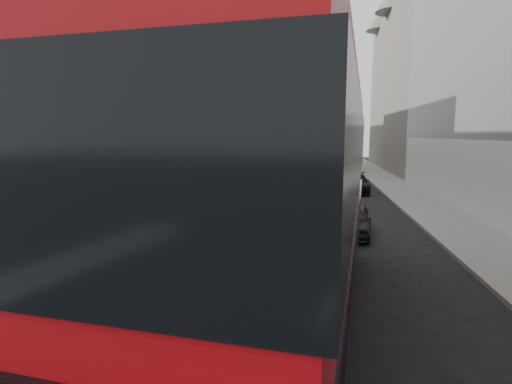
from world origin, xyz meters
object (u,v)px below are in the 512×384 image
at_px(street_lamp, 144,132).
at_px(car_c, 356,183).
at_px(red_bus, 283,201).
at_px(car_b, 301,187).
at_px(car_a, 353,220).
at_px(grey_bus, 334,153).

relative_size(street_lamp, car_c, 1.55).
bearing_deg(red_bus, car_c, 87.47).
distance_m(red_bus, car_b, 18.33).
distance_m(car_a, car_c, 12.45).
height_order(car_a, car_b, car_b).
height_order(street_lamp, grey_bus, street_lamp).
bearing_deg(red_bus, grey_bus, 92.83).
relative_size(street_lamp, red_bus, 0.55).
bearing_deg(car_c, grey_bus, 94.89).
height_order(street_lamp, car_c, street_lamp).
bearing_deg(car_c, car_a, -93.00).
xyz_separation_m(red_bus, car_a, (2.17, 8.60, -2.17)).
xyz_separation_m(car_a, car_c, (1.27, 12.38, 0.04)).
bearing_deg(grey_bus, car_c, -81.70).
bearing_deg(car_b, red_bus, -83.29).
distance_m(street_lamp, car_a, 12.90).
bearing_deg(car_c, car_b, -140.52).
bearing_deg(grey_bus, car_a, -84.82).
bearing_deg(red_bus, street_lamp, 129.71).
bearing_deg(street_lamp, red_bus, -57.07).
relative_size(grey_bus, car_c, 2.45).
bearing_deg(car_a, street_lamp, 162.43).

